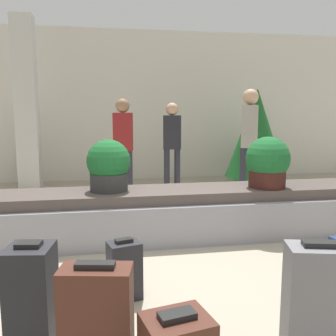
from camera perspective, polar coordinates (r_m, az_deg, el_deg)
The scene contains 14 objects.
ground_plane at distance 3.44m, azimuth 3.63°, elevation -16.99°, with size 18.00×18.00×0.00m, color #9E937F.
back_wall at distance 8.27m, azimuth -4.77°, elevation 9.40°, with size 18.00×0.06×3.20m.
carousel at distance 4.47m, azimuth 0.00°, elevation -7.03°, with size 7.25×0.83×0.58m.
pillar at distance 7.51m, azimuth -20.75°, elevation 8.96°, with size 0.39×0.39×3.20m.
suitcase_0 at distance 2.16m, azimuth -10.75°, elevation -23.23°, with size 0.40×0.26×0.73m.
suitcase_4 at distance 3.10m, azimuth -6.65°, elevation -15.20°, with size 0.29×0.25×0.50m.
suitcase_6 at distance 2.48m, azimuth 21.66°, elevation -18.88°, with size 0.40×0.30×0.75m.
suitcase_7 at distance 2.59m, azimuth -20.04°, elevation -18.18°, with size 0.31×0.31×0.71m.
potted_plant_0 at distance 4.32m, azimuth -9.04°, elevation 0.30°, with size 0.50×0.50×0.59m.
potted_plant_1 at distance 4.61m, azimuth 14.94°, elevation 0.76°, with size 0.52×0.52×0.61m.
traveler_0 at distance 6.97m, azimuth 0.62°, elevation 4.45°, with size 0.34×0.23×1.64m.
traveler_1 at distance 6.39m, azimuth 12.32°, elevation 5.24°, with size 0.34×0.36×1.85m.
traveler_2 at distance 6.47m, azimuth -6.86°, elevation 4.43°, with size 0.35×0.24×1.70m.
decorated_tree at distance 7.66m, azimuth 13.32°, elevation 5.16°, with size 1.20×1.20×1.93m.
Camera 1 is at (-0.73, -3.01, 1.49)m, focal length 40.00 mm.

